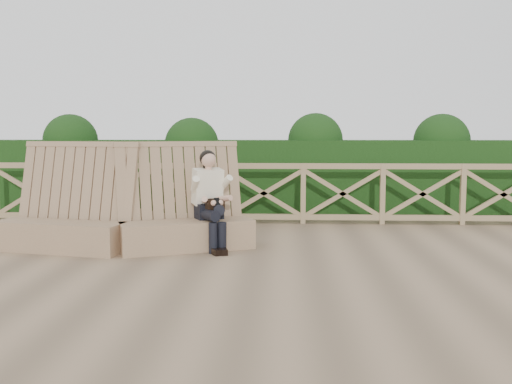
{
  "coord_description": "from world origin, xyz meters",
  "views": [
    {
      "loc": [
        0.34,
        -6.82,
        1.66
      ],
      "look_at": [
        0.0,
        0.4,
        0.9
      ],
      "focal_mm": 40.0,
      "sensor_mm": 36.0,
      "label": 1
    }
  ],
  "objects": [
    {
      "name": "hedge",
      "position": [
        0.0,
        4.7,
        0.75
      ],
      "size": [
        12.0,
        1.2,
        1.5
      ],
      "primitive_type": "cube",
      "color": "black",
      "rests_on": "ground"
    },
    {
      "name": "woman",
      "position": [
        -0.69,
        1.23,
        0.74
      ],
      "size": [
        0.63,
        0.92,
        1.41
      ],
      "rotation": [
        0.0,
        0.0,
        0.48
      ],
      "color": "black",
      "rests_on": "ground"
    },
    {
      "name": "guardrail",
      "position": [
        0.0,
        3.5,
        0.55
      ],
      "size": [
        10.1,
        0.09,
        1.1
      ],
      "color": "#937F55",
      "rests_on": "ground"
    },
    {
      "name": "ground",
      "position": [
        0.0,
        0.0,
        0.0
      ],
      "size": [
        60.0,
        60.0,
        0.0
      ],
      "primitive_type": "plane",
      "color": "brown",
      "rests_on": "ground"
    },
    {
      "name": "bench",
      "position": [
        -1.89,
        1.08,
        0.39
      ],
      "size": [
        3.69,
        1.39,
        1.55
      ],
      "rotation": [
        0.0,
        0.0,
        0.09
      ],
      "color": "#88694E",
      "rests_on": "ground"
    }
  ]
}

